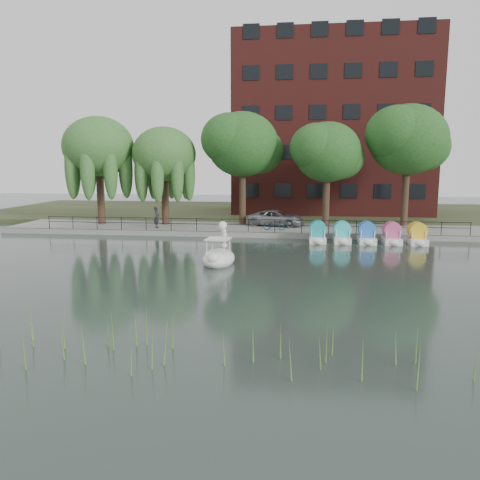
% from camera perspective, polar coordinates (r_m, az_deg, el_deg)
% --- Properties ---
extents(ground_plane, '(120.00, 120.00, 0.00)m').
position_cam_1_polar(ground_plane, '(22.62, -2.50, -4.87)').
color(ground_plane, '#364440').
extents(promenade, '(40.00, 6.00, 0.40)m').
position_cam_1_polar(promenade, '(38.18, 1.45, 1.30)').
color(promenade, gray).
rests_on(promenade, ground_plane).
extents(kerb, '(40.00, 0.25, 0.40)m').
position_cam_1_polar(kerb, '(35.28, 0.99, 0.63)').
color(kerb, gray).
rests_on(kerb, ground_plane).
extents(land_strip, '(60.00, 22.00, 0.36)m').
position_cam_1_polar(land_strip, '(52.03, 2.96, 3.43)').
color(land_strip, '#47512D').
rests_on(land_strip, ground_plane).
extents(railing, '(32.00, 0.05, 1.00)m').
position_cam_1_polar(railing, '(35.34, 1.03, 2.19)').
color(railing, black).
rests_on(railing, promenade).
extents(apartment_building, '(20.00, 10.07, 18.00)m').
position_cam_1_polar(apartment_building, '(51.84, 11.00, 13.41)').
color(apartment_building, '#4C1E16').
rests_on(apartment_building, land_strip).
extents(willow_left, '(5.88, 5.88, 9.01)m').
position_cam_1_polar(willow_left, '(41.62, -16.88, 10.78)').
color(willow_left, '#473323').
rests_on(willow_left, promenade).
extents(willow_mid, '(5.32, 5.32, 8.15)m').
position_cam_1_polar(willow_mid, '(40.21, -9.24, 10.23)').
color(willow_mid, '#473323').
rests_on(willow_mid, promenade).
extents(broadleaf_center, '(6.00, 6.00, 9.25)m').
position_cam_1_polar(broadleaf_center, '(39.92, 0.32, 11.53)').
color(broadleaf_center, '#473323').
rests_on(broadleaf_center, promenade).
extents(broadleaf_right, '(5.40, 5.40, 8.32)m').
position_cam_1_polar(broadleaf_right, '(39.20, 10.62, 10.42)').
color(broadleaf_right, '#473323').
rests_on(broadleaf_right, promenade).
extents(broadleaf_far, '(6.30, 6.30, 9.71)m').
position_cam_1_polar(broadleaf_far, '(41.13, 19.83, 11.39)').
color(broadleaf_far, '#473323').
rests_on(broadleaf_far, promenade).
extents(minivan, '(3.50, 5.75, 1.49)m').
position_cam_1_polar(minivan, '(38.89, 4.51, 2.82)').
color(minivan, gray).
rests_on(minivan, promenade).
extents(bicycle, '(0.69, 1.75, 1.00)m').
position_cam_1_polar(bicycle, '(36.45, 4.20, 2.00)').
color(bicycle, gray).
rests_on(bicycle, promenade).
extents(pedestrian, '(0.52, 0.74, 1.98)m').
position_cam_1_polar(pedestrian, '(38.10, -10.12, 2.94)').
color(pedestrian, black).
rests_on(pedestrian, promenade).
extents(swan_boat, '(1.98, 2.88, 2.30)m').
position_cam_1_polar(swan_boat, '(26.00, -2.58, -1.85)').
color(swan_boat, white).
rests_on(swan_boat, ground_plane).
extents(pedal_boat_row, '(7.95, 1.70, 1.40)m').
position_cam_1_polar(pedal_boat_row, '(33.84, 15.20, 0.62)').
color(pedal_boat_row, white).
rests_on(pedal_boat_row, ground_plane).
extents(reed_bank, '(24.00, 2.40, 1.20)m').
position_cam_1_polar(reed_bank, '(13.20, -0.71, -12.70)').
color(reed_bank, '#669938').
rests_on(reed_bank, ground_plane).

